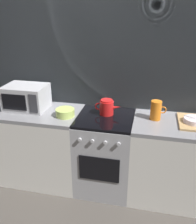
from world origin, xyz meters
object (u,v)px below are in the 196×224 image
microwave (26,97)px  kettle (107,107)px  pitcher (156,110)px  mixing_bowl (65,113)px  dish_pile (194,121)px  stove_unit (105,153)px

microwave → kettle: (0.91, 0.03, -0.05)m
microwave → pitcher: (1.43, 0.01, -0.03)m
microwave → mixing_bowl: size_ratio=2.30×
pitcher → kettle: bearing=178.1°
microwave → pitcher: microwave is taller
kettle → dish_pile: bearing=-2.4°
microwave → pitcher: size_ratio=2.30×
kettle → mixing_bowl: 0.45m
stove_unit → dish_pile: bearing=2.6°
mixing_bowl → pitcher: size_ratio=1.00×
kettle → pitcher: size_ratio=1.42×
kettle → mixing_bowl: bearing=-161.2°
mixing_bowl → dish_pile: bearing=4.6°
stove_unit → pitcher: bearing=6.6°
microwave → stove_unit: bearing=-2.9°
stove_unit → mixing_bowl: 0.65m
microwave → mixing_bowl: (0.49, -0.11, -0.10)m
microwave → dish_pile: 1.81m
stove_unit → microwave: 1.09m
mixing_bowl → pitcher: (0.94, 0.13, 0.06)m
stove_unit → pitcher: pitcher is taller
microwave → pitcher: bearing=0.5°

